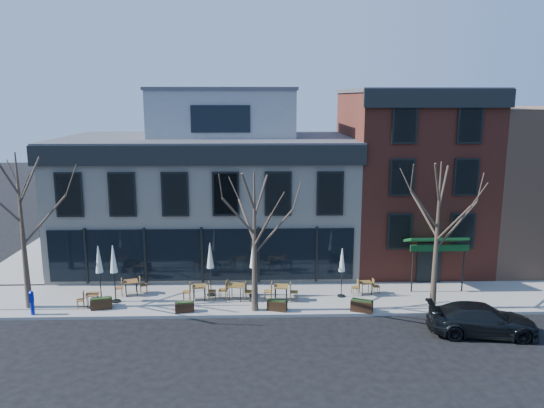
{
  "coord_description": "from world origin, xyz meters",
  "views": [
    {
      "loc": [
        3.17,
        -28.96,
        10.65
      ],
      "look_at": [
        4.02,
        2.0,
        4.4
      ],
      "focal_mm": 35.0,
      "sensor_mm": 36.0,
      "label": 1
    }
  ],
  "objects_px": {
    "cafe_set_0": "(93,299)",
    "call_box": "(32,302)",
    "parked_sedan": "(482,320)",
    "umbrella_0": "(99,262)"
  },
  "relations": [
    {
      "from": "parked_sedan",
      "to": "cafe_set_0",
      "type": "distance_m",
      "value": 18.96
    },
    {
      "from": "call_box",
      "to": "umbrella_0",
      "type": "distance_m",
      "value": 3.63
    },
    {
      "from": "umbrella_0",
      "to": "parked_sedan",
      "type": "bearing_deg",
      "value": -12.67
    },
    {
      "from": "parked_sedan",
      "to": "cafe_set_0",
      "type": "height_order",
      "value": "parked_sedan"
    },
    {
      "from": "parked_sedan",
      "to": "umbrella_0",
      "type": "relative_size",
      "value": 1.62
    },
    {
      "from": "cafe_set_0",
      "to": "call_box",
      "type": "bearing_deg",
      "value": -160.14
    },
    {
      "from": "cafe_set_0",
      "to": "umbrella_0",
      "type": "height_order",
      "value": "umbrella_0"
    },
    {
      "from": "call_box",
      "to": "umbrella_0",
      "type": "relative_size",
      "value": 0.42
    },
    {
      "from": "parked_sedan",
      "to": "cafe_set_0",
      "type": "bearing_deg",
      "value": 86.46
    },
    {
      "from": "parked_sedan",
      "to": "umbrella_0",
      "type": "height_order",
      "value": "umbrella_0"
    }
  ]
}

